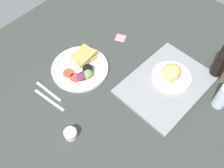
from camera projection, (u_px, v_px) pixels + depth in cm
name	position (u px, v px, depth cm)	size (l,w,h in cm)	color
ground_plane	(110.00, 84.00, 119.80)	(190.00, 150.00, 3.00)	#383D38
serving_tray	(166.00, 84.00, 117.17)	(45.00, 33.00, 1.60)	gray
bread_plate_near	(171.00, 74.00, 115.71)	(19.50, 19.50, 8.49)	white
plate_with_salad	(81.00, 67.00, 122.16)	(29.52, 29.52, 5.40)	white
drinking_glass	(223.00, 97.00, 106.15)	(6.04, 6.04, 13.36)	silver
soda_bottle	(222.00, 62.00, 113.70)	(6.40, 6.40, 19.00)	black
espresso_cup	(71.00, 134.00, 101.17)	(5.60, 5.60, 4.00)	silver
fork	(48.00, 91.00, 115.40)	(17.00, 1.40, 0.50)	#B7B7BC
knife	(49.00, 100.00, 112.66)	(19.00, 1.40, 0.50)	#B7B7BC
sticky_note	(120.00, 38.00, 136.13)	(5.60, 5.60, 0.12)	pink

